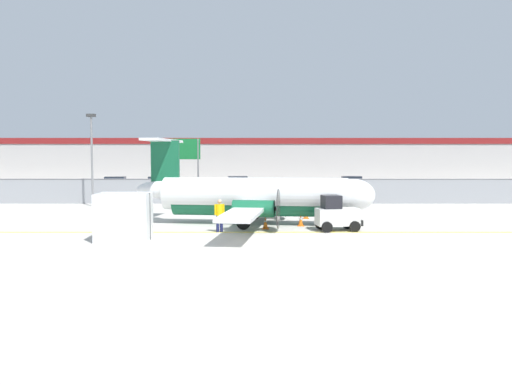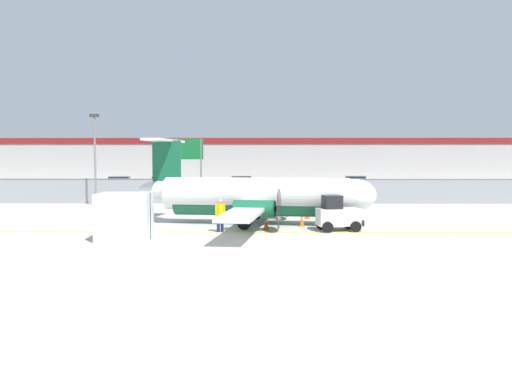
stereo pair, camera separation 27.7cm
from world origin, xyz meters
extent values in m
plane|color=#BCB7AD|center=(0.00, 0.00, 0.00)|extent=(140.00, 140.00, 0.00)
cube|color=yellow|center=(0.00, 2.00, 0.00)|extent=(84.00, 0.20, 0.01)
cube|color=gray|center=(0.00, 18.00, 1.00)|extent=(98.00, 0.04, 2.00)
cylinder|color=slate|center=(0.00, 18.00, 2.05)|extent=(98.00, 0.10, 0.10)
cube|color=#38383A|center=(0.00, 29.50, 0.06)|extent=(98.00, 17.00, 0.12)
cube|color=#BCB7B2|center=(0.00, 48.00, 3.25)|extent=(91.00, 8.00, 6.50)
cube|color=maroon|center=(0.00, 44.00, 6.10)|extent=(91.00, 0.20, 0.80)
cylinder|color=white|center=(0.32, 5.10, 1.75)|extent=(10.77, 3.28, 1.90)
ellipsoid|color=white|center=(5.85, 4.37, 1.75)|extent=(2.66, 2.11, 1.80)
ellipsoid|color=white|center=(-5.21, 5.83, 1.95)|extent=(3.10, 1.43, 1.05)
cylinder|color=#145938|center=(0.32, 5.10, 1.23)|extent=(9.64, 2.72, 1.48)
cube|color=white|center=(0.42, 5.09, 1.18)|extent=(3.69, 16.07, 0.18)
cylinder|color=#145938|center=(0.96, 7.64, 1.18)|extent=(2.30, 1.18, 0.90)
cone|color=black|center=(2.10, 7.49, 1.18)|extent=(0.50, 0.50, 0.44)
cylinder|color=#262626|center=(2.25, 7.47, 1.18)|extent=(0.32, 2.09, 2.10)
cylinder|color=#145938|center=(0.27, 2.49, 1.18)|extent=(2.30, 1.18, 0.90)
cone|color=black|center=(1.41, 2.33, 1.18)|extent=(0.50, 0.50, 0.44)
cylinder|color=#262626|center=(1.56, 2.31, 1.18)|extent=(0.32, 2.09, 2.10)
cube|color=#145938|center=(-4.94, 5.80, 3.30)|extent=(1.71, 0.40, 3.10)
cube|color=white|center=(-5.08, 5.82, 4.85)|extent=(1.72, 4.90, 0.14)
cylinder|color=#59595B|center=(4.03, 4.61, 0.79)|extent=(0.16, 0.16, 0.97)
cylinder|color=black|center=(4.03, 4.61, 0.30)|extent=(0.62, 0.30, 0.60)
cylinder|color=#59595B|center=(0.31, 7.33, 0.83)|extent=(0.16, 0.16, 0.90)
cylinder|color=black|center=(0.31, 7.33, 0.38)|extent=(0.78, 0.32, 0.76)
cylinder|color=#59595B|center=(-0.27, 2.95, 0.83)|extent=(0.16, 0.16, 0.90)
cylinder|color=black|center=(-0.27, 2.95, 0.38)|extent=(0.78, 0.32, 0.76)
cube|color=silver|center=(4.70, 2.59, 0.73)|extent=(2.34, 1.42, 0.90)
cube|color=black|center=(4.35, 2.54, 1.53)|extent=(1.04, 1.13, 0.70)
cube|color=black|center=(5.83, 2.77, 0.43)|extent=(0.33, 1.11, 0.30)
cylinder|color=black|center=(5.35, 3.30, 0.28)|extent=(0.58, 0.26, 0.56)
cylinder|color=black|center=(5.53, 2.11, 0.28)|extent=(0.58, 0.26, 0.56)
cylinder|color=black|center=(3.86, 3.07, 0.28)|extent=(0.58, 0.26, 0.56)
cylinder|color=black|center=(4.05, 1.88, 0.28)|extent=(0.58, 0.26, 0.56)
cylinder|color=#191E4C|center=(-1.39, 2.09, 0.42)|extent=(0.20, 0.20, 0.85)
cylinder|color=#191E4C|center=(-1.58, 2.02, 0.42)|extent=(0.20, 0.20, 0.85)
cylinder|color=yellow|center=(-1.49, 2.05, 1.15)|extent=(0.43, 0.43, 0.60)
cylinder|color=yellow|center=(-1.28, 2.13, 1.18)|extent=(0.13, 0.13, 0.55)
cylinder|color=yellow|center=(-1.69, 1.98, 1.18)|extent=(0.13, 0.13, 0.55)
sphere|color=tan|center=(-1.49, 2.05, 1.59)|extent=(0.22, 0.22, 0.22)
cube|color=silver|center=(-5.76, -0.43, 1.10)|extent=(2.50, 2.13, 2.20)
cube|color=#333338|center=(-5.76, -0.43, 1.10)|extent=(2.44, 0.21, 2.20)
cube|color=orange|center=(0.91, 3.19, 0.02)|extent=(0.36, 0.36, 0.04)
cone|color=orange|center=(0.91, 3.19, 0.34)|extent=(0.28, 0.28, 0.60)
cylinder|color=white|center=(0.91, 3.19, 0.42)|extent=(0.17, 0.17, 0.08)
cube|color=orange|center=(2.92, 4.33, 0.02)|extent=(0.36, 0.36, 0.04)
cone|color=orange|center=(2.92, 4.33, 0.34)|extent=(0.28, 0.28, 0.60)
cylinder|color=white|center=(2.92, 4.33, 0.42)|extent=(0.17, 0.17, 0.08)
cube|color=orange|center=(3.55, 7.73, 0.02)|extent=(0.36, 0.36, 0.04)
cone|color=orange|center=(3.55, 7.73, 0.34)|extent=(0.28, 0.28, 0.60)
cylinder|color=white|center=(3.55, 7.73, 0.42)|extent=(0.17, 0.17, 0.08)
cube|color=navy|center=(-15.49, 33.20, 0.74)|extent=(4.34, 2.09, 0.80)
cube|color=#262D38|center=(-15.64, 33.19, 1.42)|extent=(2.34, 1.76, 0.56)
cylinder|color=black|center=(-14.18, 34.23, 0.42)|extent=(0.62, 0.26, 0.60)
cylinder|color=black|center=(-14.01, 32.44, 0.42)|extent=(0.62, 0.26, 0.60)
cylinder|color=black|center=(-16.97, 33.96, 0.42)|extent=(0.62, 0.26, 0.60)
cylinder|color=black|center=(-16.80, 32.17, 0.42)|extent=(0.62, 0.26, 0.60)
cube|color=black|center=(-10.86, 33.10, 0.74)|extent=(4.36, 2.16, 0.80)
cube|color=#262D38|center=(-10.71, 33.11, 1.42)|extent=(2.36, 1.80, 0.56)
cylinder|color=black|center=(-12.15, 32.05, 0.42)|extent=(0.62, 0.27, 0.60)
cylinder|color=black|center=(-12.35, 33.83, 0.42)|extent=(0.62, 0.27, 0.60)
cylinder|color=black|center=(-9.37, 32.36, 0.42)|extent=(0.62, 0.27, 0.60)
cylinder|color=black|center=(-9.57, 34.15, 0.42)|extent=(0.62, 0.27, 0.60)
cube|color=#19662D|center=(-7.41, 24.07, 0.74)|extent=(4.21, 1.72, 0.80)
cube|color=#262D38|center=(-7.56, 24.07, 1.42)|extent=(2.21, 1.57, 0.56)
cylinder|color=black|center=(-6.02, 24.97, 0.42)|extent=(0.60, 0.20, 0.60)
cylinder|color=black|center=(-6.01, 23.17, 0.42)|extent=(0.60, 0.20, 0.60)
cylinder|color=black|center=(-8.82, 24.96, 0.42)|extent=(0.60, 0.20, 0.60)
cylinder|color=black|center=(-8.81, 23.16, 0.42)|extent=(0.60, 0.20, 0.60)
cube|color=red|center=(-1.60, 34.33, 0.74)|extent=(4.36, 2.15, 0.80)
cube|color=#262D38|center=(-1.75, 34.31, 1.42)|extent=(2.36, 1.79, 0.56)
cylinder|color=black|center=(-0.31, 35.37, 0.42)|extent=(0.62, 0.26, 0.60)
cylinder|color=black|center=(-0.11, 33.58, 0.42)|extent=(0.62, 0.26, 0.60)
cylinder|color=black|center=(-3.09, 35.07, 0.42)|extent=(0.62, 0.26, 0.60)
cylinder|color=black|center=(-2.89, 33.28, 0.42)|extent=(0.62, 0.26, 0.60)
cube|color=navy|center=(1.59, 24.99, 0.74)|extent=(4.32, 2.03, 0.80)
cube|color=#262D38|center=(1.44, 25.00, 1.42)|extent=(2.32, 1.73, 0.56)
cylinder|color=black|center=(3.05, 25.77, 0.42)|extent=(0.61, 0.25, 0.60)
cylinder|color=black|center=(2.91, 23.98, 0.42)|extent=(0.61, 0.25, 0.60)
cylinder|color=black|center=(0.26, 26.00, 0.42)|extent=(0.61, 0.25, 0.60)
cylinder|color=black|center=(0.12, 24.20, 0.42)|extent=(0.61, 0.25, 0.60)
cube|color=red|center=(5.79, 23.97, 0.74)|extent=(4.37, 2.19, 0.80)
cube|color=#262D38|center=(5.94, 23.98, 1.42)|extent=(2.37, 1.81, 0.56)
cylinder|color=black|center=(4.51, 22.91, 0.42)|extent=(0.62, 0.27, 0.60)
cylinder|color=black|center=(4.29, 24.69, 0.42)|extent=(0.62, 0.27, 0.60)
cylinder|color=black|center=(7.29, 23.24, 0.42)|extent=(0.62, 0.27, 0.60)
cylinder|color=black|center=(7.07, 25.03, 0.42)|extent=(0.62, 0.27, 0.60)
cube|color=navy|center=(11.67, 34.39, 0.74)|extent=(4.26, 1.85, 0.80)
cube|color=#262D38|center=(11.52, 34.40, 1.42)|extent=(2.25, 1.64, 0.56)
cylinder|color=black|center=(13.10, 35.25, 0.42)|extent=(0.61, 0.22, 0.60)
cylinder|color=black|center=(13.04, 33.45, 0.42)|extent=(0.61, 0.22, 0.60)
cylinder|color=black|center=(10.30, 35.34, 0.42)|extent=(0.61, 0.22, 0.60)
cylinder|color=black|center=(10.24, 33.54, 0.42)|extent=(0.61, 0.22, 0.60)
cube|color=red|center=(15.97, 23.99, 0.74)|extent=(4.34, 2.09, 0.80)
cube|color=#262D38|center=(15.82, 23.97, 1.42)|extent=(2.34, 1.76, 0.56)
cylinder|color=black|center=(17.28, 25.02, 0.42)|extent=(0.62, 0.26, 0.60)
cylinder|color=black|center=(17.45, 23.22, 0.42)|extent=(0.62, 0.26, 0.60)
cylinder|color=black|center=(14.49, 24.75, 0.42)|extent=(0.62, 0.26, 0.60)
cylinder|color=black|center=(14.66, 22.96, 0.42)|extent=(0.62, 0.26, 0.60)
cylinder|color=slate|center=(-12.54, 15.82, 3.50)|extent=(0.16, 0.16, 7.00)
cube|color=#333333|center=(-12.54, 15.82, 7.15)|extent=(0.70, 0.30, 0.24)
cylinder|color=slate|center=(-7.87, 20.14, 2.75)|extent=(0.14, 0.14, 5.50)
cylinder|color=slate|center=(-4.67, 20.14, 2.75)|extent=(0.14, 0.14, 5.50)
cube|color=#14662D|center=(-6.27, 20.14, 4.60)|extent=(3.60, 0.10, 1.80)
camera|label=1|loc=(0.40, -23.52, 3.85)|focal=35.00mm
camera|label=2|loc=(0.68, -23.52, 3.85)|focal=35.00mm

